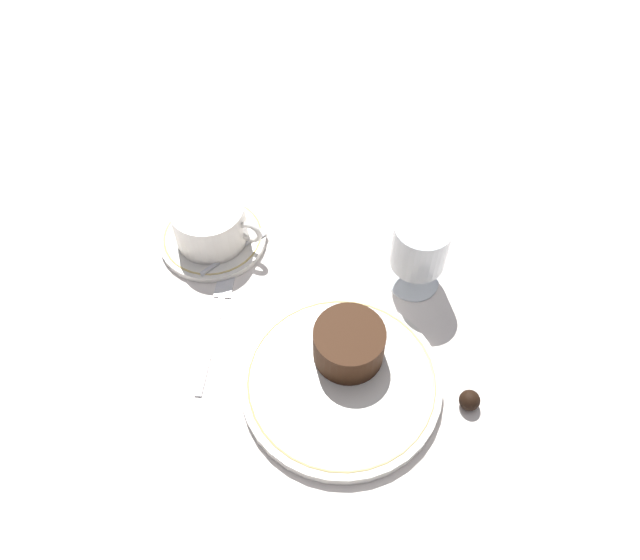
# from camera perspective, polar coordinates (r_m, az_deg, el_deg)

# --- Properties ---
(ground_plane) EXTENTS (3.00, 3.00, 0.00)m
(ground_plane) POSITION_cam_1_polar(r_m,az_deg,el_deg) (0.76, 4.64, -6.18)
(ground_plane) COLOR white
(dinner_plate) EXTENTS (0.23, 0.23, 0.01)m
(dinner_plate) POSITION_cam_1_polar(r_m,az_deg,el_deg) (0.73, 1.95, -9.30)
(dinner_plate) COLOR white
(dinner_plate) RESTS_ON ground_plane
(saucer) EXTENTS (0.14, 0.14, 0.01)m
(saucer) POSITION_cam_1_polar(r_m,az_deg,el_deg) (0.86, -9.75, 3.86)
(saucer) COLOR white
(saucer) RESTS_ON ground_plane
(coffee_cup) EXTENTS (0.12, 0.10, 0.06)m
(coffee_cup) POSITION_cam_1_polar(r_m,az_deg,el_deg) (0.83, -10.05, 5.26)
(coffee_cup) COLOR white
(coffee_cup) RESTS_ON saucer
(spoon) EXTENTS (0.06, 0.10, 0.00)m
(spoon) POSITION_cam_1_polar(r_m,az_deg,el_deg) (0.84, -7.14, 3.12)
(spoon) COLOR silver
(spoon) RESTS_ON saucer
(wine_glass) EXTENTS (0.07, 0.07, 0.11)m
(wine_glass) POSITION_cam_1_polar(r_m,az_deg,el_deg) (0.77, 9.09, 2.84)
(wine_glass) COLOR silver
(wine_glass) RESTS_ON ground_plane
(fork) EXTENTS (0.06, 0.19, 0.01)m
(fork) POSITION_cam_1_polar(r_m,az_deg,el_deg) (0.79, -9.30, -2.83)
(fork) COLOR silver
(fork) RESTS_ON ground_plane
(dessert_cake) EXTENTS (0.08, 0.08, 0.05)m
(dessert_cake) POSITION_cam_1_polar(r_m,az_deg,el_deg) (0.72, 2.66, -5.85)
(dessert_cake) COLOR #381E0F
(dessert_cake) RESTS_ON dinner_plate
(chocolate_truffle) EXTENTS (0.02, 0.02, 0.02)m
(chocolate_truffle) POSITION_cam_1_polar(r_m,az_deg,el_deg) (0.74, 13.51, -10.64)
(chocolate_truffle) COLOR black
(chocolate_truffle) RESTS_ON ground_plane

